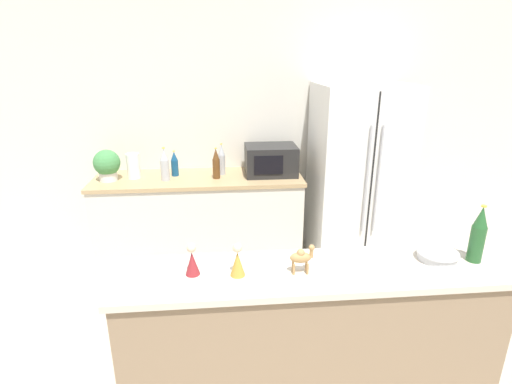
{
  "coord_description": "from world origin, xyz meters",
  "views": [
    {
      "loc": [
        -0.25,
        -1.23,
        1.99
      ],
      "look_at": [
        0.01,
        1.45,
        1.05
      ],
      "focal_mm": 28.0,
      "sensor_mm": 36.0,
      "label": 1
    }
  ],
  "objects_px": {
    "microwave": "(271,160)",
    "refrigerator": "(357,177)",
    "wise_man_figurine_blue": "(192,261)",
    "wise_man_figurine_crimson": "(238,262)",
    "potted_plant": "(107,164)",
    "back_bottle_0": "(216,164)",
    "camel_figurine": "(302,257)",
    "fruit_bowl": "(438,255)",
    "wine_bottle": "(478,235)",
    "back_bottle_3": "(165,165)",
    "back_bottle_1": "(175,164)",
    "back_bottle_2": "(222,160)",
    "paper_towel_roll": "(133,166)"
  },
  "relations": [
    {
      "from": "wine_bottle",
      "to": "wise_man_figurine_blue",
      "type": "bearing_deg",
      "value": 179.99
    },
    {
      "from": "back_bottle_3",
      "to": "wise_man_figurine_blue",
      "type": "bearing_deg",
      "value": -79.02
    },
    {
      "from": "fruit_bowl",
      "to": "microwave",
      "type": "bearing_deg",
      "value": 109.19
    },
    {
      "from": "microwave",
      "to": "wise_man_figurine_blue",
      "type": "distance_m",
      "value": 1.99
    },
    {
      "from": "back_bottle_3",
      "to": "back_bottle_2",
      "type": "bearing_deg",
      "value": 15.21
    },
    {
      "from": "microwave",
      "to": "refrigerator",
      "type": "bearing_deg",
      "value": -7.25
    },
    {
      "from": "paper_towel_roll",
      "to": "wine_bottle",
      "type": "xyz_separation_m",
      "value": [
        2.11,
        -1.89,
        0.1
      ]
    },
    {
      "from": "camel_figurine",
      "to": "back_bottle_0",
      "type": "bearing_deg",
      "value": 102.86
    },
    {
      "from": "fruit_bowl",
      "to": "wise_man_figurine_crimson",
      "type": "xyz_separation_m",
      "value": [
        -1.06,
        -0.06,
        0.05
      ]
    },
    {
      "from": "refrigerator",
      "to": "wise_man_figurine_crimson",
      "type": "bearing_deg",
      "value": -124.11
    },
    {
      "from": "back_bottle_3",
      "to": "wine_bottle",
      "type": "relative_size",
      "value": 0.98
    },
    {
      "from": "camel_figurine",
      "to": "wise_man_figurine_crimson",
      "type": "height_order",
      "value": "wise_man_figurine_crimson"
    },
    {
      "from": "back_bottle_3",
      "to": "wise_man_figurine_blue",
      "type": "relative_size",
      "value": 1.81
    },
    {
      "from": "back_bottle_2",
      "to": "fruit_bowl",
      "type": "xyz_separation_m",
      "value": [
        1.11,
        -1.91,
        -0.05
      ]
    },
    {
      "from": "paper_towel_roll",
      "to": "back_bottle_2",
      "type": "relative_size",
      "value": 0.77
    },
    {
      "from": "back_bottle_0",
      "to": "wine_bottle",
      "type": "distance_m",
      "value": 2.26
    },
    {
      "from": "microwave",
      "to": "camel_figurine",
      "type": "bearing_deg",
      "value": -92.87
    },
    {
      "from": "wise_man_figurine_blue",
      "to": "wise_man_figurine_crimson",
      "type": "height_order",
      "value": "wise_man_figurine_crimson"
    },
    {
      "from": "back_bottle_0",
      "to": "wise_man_figurine_blue",
      "type": "bearing_deg",
      "value": -93.69
    },
    {
      "from": "microwave",
      "to": "back_bottle_3",
      "type": "xyz_separation_m",
      "value": [
        -0.98,
        -0.1,
        0.01
      ]
    },
    {
      "from": "back_bottle_3",
      "to": "wise_man_figurine_crimson",
      "type": "distance_m",
      "value": 1.91
    },
    {
      "from": "microwave",
      "to": "fruit_bowl",
      "type": "relative_size",
      "value": 2.22
    },
    {
      "from": "refrigerator",
      "to": "back_bottle_2",
      "type": "height_order",
      "value": "refrigerator"
    },
    {
      "from": "microwave",
      "to": "back_bottle_0",
      "type": "xyz_separation_m",
      "value": [
        -0.52,
        -0.08,
        -0.0
      ]
    },
    {
      "from": "potted_plant",
      "to": "back_bottle_1",
      "type": "relative_size",
      "value": 1.17
    },
    {
      "from": "potted_plant",
      "to": "paper_towel_roll",
      "type": "relative_size",
      "value": 1.23
    },
    {
      "from": "wise_man_figurine_crimson",
      "to": "wine_bottle",
      "type": "bearing_deg",
      "value": 1.37
    },
    {
      "from": "refrigerator",
      "to": "wise_man_figurine_blue",
      "type": "bearing_deg",
      "value": -129.09
    },
    {
      "from": "potted_plant",
      "to": "back_bottle_1",
      "type": "xyz_separation_m",
      "value": [
        0.59,
        0.09,
        -0.04
      ]
    },
    {
      "from": "wine_bottle",
      "to": "back_bottle_2",
      "type": "bearing_deg",
      "value": 123.92
    },
    {
      "from": "wise_man_figurine_blue",
      "to": "back_bottle_0",
      "type": "bearing_deg",
      "value": 86.31
    },
    {
      "from": "wise_man_figurine_blue",
      "to": "wise_man_figurine_crimson",
      "type": "bearing_deg",
      "value": -7.74
    },
    {
      "from": "potted_plant",
      "to": "wise_man_figurine_crimson",
      "type": "relative_size",
      "value": 1.64
    },
    {
      "from": "back_bottle_1",
      "to": "fruit_bowl",
      "type": "relative_size",
      "value": 1.12
    },
    {
      "from": "wise_man_figurine_blue",
      "to": "refrigerator",
      "type": "bearing_deg",
      "value": 50.91
    },
    {
      "from": "camel_figurine",
      "to": "refrigerator",
      "type": "bearing_deg",
      "value": 63.35
    },
    {
      "from": "refrigerator",
      "to": "back_bottle_0",
      "type": "xyz_separation_m",
      "value": [
        -1.34,
        0.02,
        0.16
      ]
    },
    {
      "from": "potted_plant",
      "to": "back_bottle_3",
      "type": "relative_size",
      "value": 0.93
    },
    {
      "from": "refrigerator",
      "to": "fruit_bowl",
      "type": "xyz_separation_m",
      "value": [
        -0.17,
        -1.76,
        0.11
      ]
    },
    {
      "from": "microwave",
      "to": "wine_bottle",
      "type": "distance_m",
      "value": 2.07
    },
    {
      "from": "wise_man_figurine_blue",
      "to": "wise_man_figurine_crimson",
      "type": "xyz_separation_m",
      "value": [
        0.22,
        -0.03,
        0.0
      ]
    },
    {
      "from": "potted_plant",
      "to": "microwave",
      "type": "height_order",
      "value": "potted_plant"
    },
    {
      "from": "microwave",
      "to": "wise_man_figurine_crimson",
      "type": "xyz_separation_m",
      "value": [
        -0.41,
        -1.92,
        0.0
      ]
    },
    {
      "from": "back_bottle_2",
      "to": "wise_man_figurine_crimson",
      "type": "bearing_deg",
      "value": -88.45
    },
    {
      "from": "camel_figurine",
      "to": "back_bottle_3",
      "type": "bearing_deg",
      "value": 115.83
    },
    {
      "from": "microwave",
      "to": "wise_man_figurine_crimson",
      "type": "height_order",
      "value": "microwave"
    },
    {
      "from": "potted_plant",
      "to": "wise_man_figurine_blue",
      "type": "distance_m",
      "value": 2.03
    },
    {
      "from": "potted_plant",
      "to": "back_bottle_1",
      "type": "height_order",
      "value": "potted_plant"
    },
    {
      "from": "refrigerator",
      "to": "back_bottle_0",
      "type": "bearing_deg",
      "value": 179.12
    },
    {
      "from": "microwave",
      "to": "back_bottle_3",
      "type": "bearing_deg",
      "value": -174.27
    }
  ]
}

